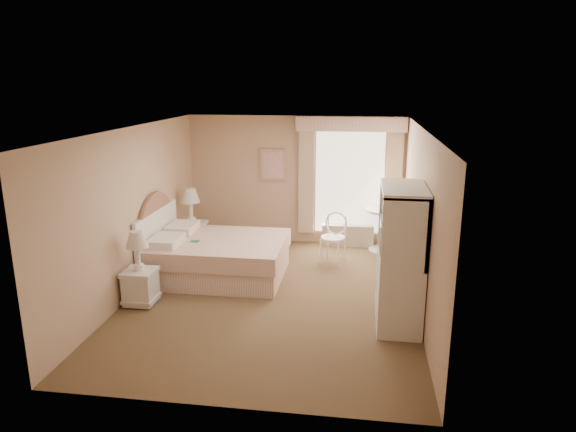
# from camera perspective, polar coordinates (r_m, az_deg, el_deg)

# --- Properties ---
(room) EXTENTS (4.21, 5.51, 2.51)m
(room) POSITION_cam_1_polar(r_m,az_deg,el_deg) (7.42, -1.82, -0.01)
(room) COLOR brown
(room) RESTS_ON ground
(window) EXTENTS (2.05, 0.22, 2.51)m
(window) POSITION_cam_1_polar(r_m,az_deg,el_deg) (9.89, 6.85, 4.20)
(window) COLOR white
(window) RESTS_ON room
(framed_art) EXTENTS (0.52, 0.04, 0.62)m
(framed_art) POSITION_cam_1_polar(r_m,az_deg,el_deg) (10.05, -1.72, 5.68)
(framed_art) COLOR tan
(framed_art) RESTS_ON room
(bed) EXTENTS (2.15, 1.69, 1.49)m
(bed) POSITION_cam_1_polar(r_m,az_deg,el_deg) (8.56, -8.40, -4.34)
(bed) COLOR tan
(bed) RESTS_ON room
(nightstand_near) EXTENTS (0.45, 0.45, 1.08)m
(nightstand_near) POSITION_cam_1_polar(r_m,az_deg,el_deg) (7.72, -16.14, -6.58)
(nightstand_near) COLOR white
(nightstand_near) RESTS_ON room
(nightstand_far) EXTENTS (0.50, 0.50, 1.21)m
(nightstand_far) POSITION_cam_1_polar(r_m,az_deg,el_deg) (9.77, -10.65, -1.42)
(nightstand_far) COLOR white
(nightstand_far) RESTS_ON room
(round_table) EXTENTS (0.78, 0.78, 0.83)m
(round_table) POSITION_cam_1_polar(r_m,az_deg,el_deg) (9.83, 10.75, -0.74)
(round_table) COLOR white
(round_table) RESTS_ON room
(cafe_chair) EXTENTS (0.54, 0.54, 0.89)m
(cafe_chair) POSITION_cam_1_polar(r_m,az_deg,el_deg) (9.16, 5.17, -1.93)
(cafe_chair) COLOR white
(cafe_chair) RESTS_ON room
(armoire) EXTENTS (0.56, 1.12, 1.86)m
(armoire) POSITION_cam_1_polar(r_m,az_deg,el_deg) (6.92, 12.37, -5.64)
(armoire) COLOR white
(armoire) RESTS_ON room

